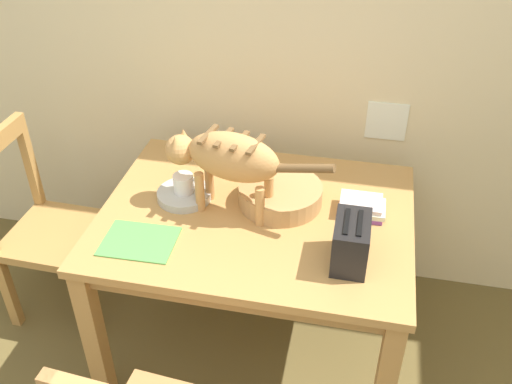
{
  "coord_description": "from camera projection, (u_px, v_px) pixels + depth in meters",
  "views": [
    {
      "loc": [
        0.34,
        -0.47,
        2.11
      ],
      "look_at": [
        -0.03,
        1.29,
        0.84
      ],
      "focal_mm": 40.68,
      "sensor_mm": 36.0,
      "label": 1
    }
  ],
  "objects": [
    {
      "name": "dining_table",
      "position": [
        256.0,
        231.0,
        2.3
      ],
      "size": [
        1.2,
        0.92,
        0.74
      ],
      "color": "#B78447",
      "rests_on": "ground_plane"
    },
    {
      "name": "wicker_basket",
      "position": [
        280.0,
        194.0,
        2.28
      ],
      "size": [
        0.33,
        0.33,
        0.08
      ],
      "color": "tan",
      "rests_on": "dining_table"
    },
    {
      "name": "saucer_bowl",
      "position": [
        184.0,
        195.0,
        2.33
      ],
      "size": [
        0.22,
        0.22,
        0.03
      ],
      "primitive_type": "cylinder",
      "color": "#B4B4AD",
      "rests_on": "dining_table"
    },
    {
      "name": "wall_rear",
      "position": [
        293.0,
        30.0,
        2.47
      ],
      "size": [
        5.19,
        0.11,
        2.5
      ],
      "color": "beige",
      "rests_on": "ground_plane"
    },
    {
      "name": "magazine",
      "position": [
        139.0,
        241.0,
        2.11
      ],
      "size": [
        0.27,
        0.21,
        0.01
      ],
      "primitive_type": "cube",
      "rotation": [
        0.0,
        0.0,
        0.03
      ],
      "color": "#549D4C",
      "rests_on": "dining_table"
    },
    {
      "name": "toaster",
      "position": [
        351.0,
        242.0,
        1.98
      ],
      "size": [
        0.12,
        0.2,
        0.18
      ],
      "color": "black",
      "rests_on": "dining_table"
    },
    {
      "name": "coffee_mug",
      "position": [
        184.0,
        184.0,
        2.29
      ],
      "size": [
        0.12,
        0.08,
        0.08
      ],
      "color": "white",
      "rests_on": "saucer_bowl"
    },
    {
      "name": "cat",
      "position": [
        227.0,
        158.0,
        2.14
      ],
      "size": [
        0.66,
        0.21,
        0.34
      ],
      "rotation": [
        0.0,
        0.0,
        1.38
      ],
      "color": "tan",
      "rests_on": "dining_table"
    },
    {
      "name": "wooden_chair_near",
      "position": [
        47.0,
        230.0,
        2.64
      ],
      "size": [
        0.43,
        0.43,
        0.92
      ],
      "rotation": [
        0.0,
        0.0,
        -1.6
      ],
      "color": "#B38244",
      "rests_on": "ground_plane"
    },
    {
      "name": "book_stack",
      "position": [
        362.0,
        207.0,
        2.24
      ],
      "size": [
        0.18,
        0.14,
        0.05
      ],
      "color": "purple",
      "rests_on": "dining_table"
    }
  ]
}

